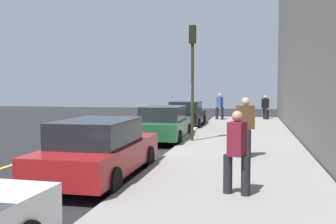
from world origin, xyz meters
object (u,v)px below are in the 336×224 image
Objects in this scene: parked_car_red at (100,149)px; pedestrian_blue_coat at (220,106)px; parked_car_green at (164,124)px; pedestrian_burgundy_coat at (237,150)px; pedestrian_brown_coat at (245,125)px; traffic_light_pole at (192,64)px; rolling_suitcase at (267,114)px; pedestrian_black_coat at (265,107)px; parked_car_black at (186,114)px.

parked_car_red is 2.68× the size of pedestrian_blue_coat.
pedestrian_burgundy_coat reaches higher than parked_car_green.
pedestrian_brown_coat reaches higher than pedestrian_blue_coat.
pedestrian_burgundy_coat is 8.18m from traffic_light_pole.
rolling_suitcase is (1.38, -3.16, -0.63)m from pedestrian_blue_coat.
pedestrian_brown_coat is 14.83m from pedestrian_black_coat.
pedestrian_blue_coat is at bearing -20.63° from parked_car_black.
pedestrian_burgundy_coat is 4.35m from pedestrian_brown_coat.
pedestrian_blue_coat reaches higher than pedestrian_black_coat.
pedestrian_black_coat is at bearing -3.54° from pedestrian_burgundy_coat.
rolling_suitcase is at bearing -14.29° from parked_car_red.
parked_car_black reaches higher than rolling_suitcase.
pedestrian_burgundy_coat reaches higher than parked_car_black.
pedestrian_black_coat is (14.79, -1.09, -0.11)m from pedestrian_brown_coat.
pedestrian_blue_coat is at bearing 113.57° from rolling_suitcase.
pedestrian_blue_coat is at bearing -8.71° from parked_car_green.
traffic_light_pole is (-6.53, -1.34, 2.49)m from parked_car_black.
pedestrian_blue_coat reaches higher than parked_car_red.
parked_car_green is 2.53× the size of pedestrian_brown_coat.
parked_car_green is at bearing 41.81° from pedestrian_brown_coat.
parked_car_black is 0.91× the size of traffic_light_pole.
parked_car_red and parked_car_green have the same top height.
parked_car_green is at bearing 171.29° from pedestrian_blue_coat.
traffic_light_pole is at bearing -11.63° from parked_car_red.
parked_car_red is at bearing 165.75° from pedestrian_black_coat.
parked_car_red is at bearing 132.57° from pedestrian_brown_coat.
parked_car_green is at bearing 157.36° from pedestrian_black_coat.
parked_car_black is 7.11m from traffic_light_pole.
pedestrian_blue_coat is (17.15, -1.56, 0.33)m from parked_car_red.
traffic_light_pole is at bearing 15.14° from pedestrian_burgundy_coat.
traffic_light_pole reaches higher than parked_car_green.
rolling_suitcase is at bearing -22.32° from parked_car_green.
parked_car_red is at bearing 179.89° from parked_car_green.
pedestrian_brown_coat is 14.09m from pedestrian_blue_coat.
parked_car_red is 4.90× the size of rolling_suitcase.
traffic_light_pole reaches higher than rolling_suitcase.
pedestrian_brown_coat is 4.44m from traffic_light_pole.
parked_car_green is 4.83× the size of rolling_suitcase.
parked_car_green is at bearing 22.31° from pedestrian_burgundy_coat.
rolling_suitcase is (5.55, -4.73, -0.30)m from parked_car_black.
parked_car_green is 11.83m from pedestrian_black_coat.
pedestrian_burgundy_coat reaches higher than pedestrian_black_coat.
pedestrian_black_coat is (5.01, -4.58, 0.26)m from parked_car_black.
pedestrian_brown_coat is 1.91× the size of rolling_suitcase.
pedestrian_burgundy_coat is at bearing -174.31° from pedestrian_blue_coat.
parked_car_green and parked_car_black have the same top height.
pedestrian_burgundy_coat is (-1.15, -3.38, 0.29)m from parked_car_red.
pedestrian_burgundy_coat is 19.74m from rolling_suitcase.
pedestrian_brown_coat is at bearing 175.36° from rolling_suitcase.
parked_car_red and parked_car_black have the same top height.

